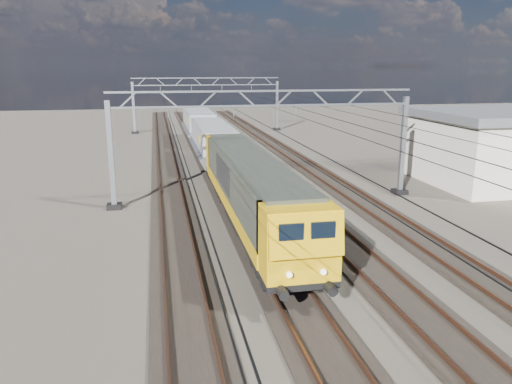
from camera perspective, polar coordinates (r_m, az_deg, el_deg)
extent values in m
plane|color=#29241F|center=(28.84, 2.72, -3.04)|extent=(160.00, 160.00, 0.00)
cube|color=black|center=(28.03, -9.29, -3.60)|extent=(2.60, 140.00, 0.12)
cube|color=brown|center=(27.98, -10.78, -3.36)|extent=(0.08, 140.00, 0.16)
cube|color=brown|center=(28.01, -7.83, -3.21)|extent=(0.08, 140.00, 0.16)
cube|color=black|center=(28.42, -1.20, -3.16)|extent=(2.60, 140.00, 0.12)
cube|color=brown|center=(28.26, -2.64, -2.94)|extent=(0.08, 140.00, 0.16)
cube|color=brown|center=(28.50, 0.22, -2.77)|extent=(0.08, 140.00, 0.16)
cube|color=black|center=(29.35, 6.52, -2.69)|extent=(2.60, 140.00, 0.12)
cube|color=brown|center=(29.10, 5.17, -2.47)|extent=(0.08, 140.00, 0.16)
cube|color=brown|center=(29.53, 7.86, -2.30)|extent=(0.08, 140.00, 0.16)
cube|color=black|center=(30.78, 13.63, -2.20)|extent=(2.60, 140.00, 0.12)
cube|color=brown|center=(30.45, 12.42, -2.00)|extent=(0.08, 140.00, 0.16)
cube|color=brown|center=(31.04, 14.86, -1.84)|extent=(0.08, 140.00, 0.16)
cube|color=#9CA2AA|center=(31.28, -16.25, 3.98)|extent=(0.30, 0.30, 6.60)
cube|color=#9CA2AA|center=(35.13, 16.43, 5.04)|extent=(0.30, 0.30, 6.60)
cube|color=black|center=(31.96, -15.87, -1.58)|extent=(0.90, 0.90, 0.30)
cube|color=black|center=(35.74, 16.08, 0.05)|extent=(0.90, 0.90, 0.30)
cube|color=#9CA2AA|center=(31.48, 1.08, 11.48)|extent=(19.30, 0.18, 0.12)
cube|color=#9CA2AA|center=(31.53, 1.07, 9.85)|extent=(19.30, 0.18, 0.12)
cube|color=#9CA2AA|center=(30.82, -14.45, 10.15)|extent=(1.03, 0.10, 0.94)
cube|color=#9CA2AA|center=(30.79, -9.96, 10.37)|extent=(1.03, 0.10, 0.94)
cube|color=#9CA2AA|center=(30.94, -5.49, 10.54)|extent=(1.03, 0.10, 0.94)
cube|color=#9CA2AA|center=(31.27, -1.08, 10.64)|extent=(1.03, 0.10, 0.94)
cube|color=#9CA2AA|center=(31.78, 3.21, 10.67)|extent=(1.03, 0.10, 0.94)
cube|color=#9CA2AA|center=(32.45, 7.34, 10.65)|extent=(1.03, 0.10, 0.94)
cube|color=#9CA2AA|center=(33.28, 11.29, 10.59)|extent=(1.03, 0.10, 0.94)
cube|color=#9CA2AA|center=(34.26, 15.03, 10.47)|extent=(1.03, 0.10, 0.94)
cube|color=#9CA2AA|center=(30.84, -10.02, 8.93)|extent=(0.06, 0.06, 0.65)
cube|color=#9CA2AA|center=(31.19, -2.57, 9.19)|extent=(0.06, 0.06, 0.65)
cube|color=#9CA2AA|center=(32.05, 4.61, 9.29)|extent=(0.06, 0.06, 0.65)
cube|color=#9CA2AA|center=(33.36, 11.33, 9.26)|extent=(0.06, 0.06, 0.65)
cube|color=#9CA2AA|center=(66.98, -13.82, 9.29)|extent=(0.30, 0.30, 6.60)
cube|color=#9CA2AA|center=(68.86, 2.40, 9.81)|extent=(0.30, 0.30, 6.60)
cube|color=black|center=(67.30, -13.66, 6.62)|extent=(0.90, 0.90, 0.30)
cube|color=black|center=(69.17, 2.37, 7.20)|extent=(0.90, 0.90, 0.30)
cube|color=#9CA2AA|center=(67.07, -5.68, 12.84)|extent=(19.30, 0.18, 0.12)
cube|color=#9CA2AA|center=(67.10, -5.66, 12.08)|extent=(19.30, 0.18, 0.12)
cube|color=#9CA2AA|center=(66.76, -12.95, 12.17)|extent=(1.03, 0.10, 0.94)
cube|color=#9CA2AA|center=(66.75, -10.87, 12.27)|extent=(1.03, 0.10, 0.94)
cube|color=#9CA2AA|center=(66.82, -8.78, 12.36)|extent=(1.03, 0.10, 0.94)
cube|color=#9CA2AA|center=(66.97, -6.71, 12.43)|extent=(1.03, 0.10, 0.94)
cube|color=#9CA2AA|center=(67.21, -4.64, 12.48)|extent=(1.03, 0.10, 0.94)
cube|color=#9CA2AA|center=(67.53, -2.59, 12.52)|extent=(1.03, 0.10, 0.94)
cube|color=#9CA2AA|center=(67.93, -0.56, 12.55)|extent=(1.03, 0.10, 0.94)
cube|color=#9CA2AA|center=(68.42, 1.44, 12.55)|extent=(1.03, 0.10, 0.94)
cube|color=#9CA2AA|center=(66.77, -10.89, 11.61)|extent=(0.06, 0.06, 0.65)
cube|color=#9CA2AA|center=(66.94, -7.39, 11.74)|extent=(0.06, 0.06, 0.65)
cube|color=#9CA2AA|center=(67.34, -3.93, 11.84)|extent=(0.06, 0.06, 0.65)
cube|color=#9CA2AA|center=(67.97, -0.51, 11.89)|extent=(0.06, 0.06, 0.65)
cylinder|color=black|center=(34.85, -10.18, 8.97)|extent=(0.03, 140.00, 0.03)
cylinder|color=black|center=(34.81, -10.22, 9.79)|extent=(0.03, 140.00, 0.03)
cylinder|color=black|center=(35.17, -3.57, 9.21)|extent=(0.03, 140.00, 0.03)
cylinder|color=black|center=(35.13, -3.58, 10.02)|extent=(0.03, 140.00, 0.03)
cylinder|color=black|center=(35.92, 2.85, 9.32)|extent=(0.03, 140.00, 0.03)
cylinder|color=black|center=(35.89, 2.86, 10.12)|extent=(0.03, 140.00, 0.03)
cylinder|color=black|center=(37.10, 8.93, 9.32)|extent=(0.03, 140.00, 0.03)
cylinder|color=black|center=(37.06, 8.96, 10.09)|extent=(0.03, 140.00, 0.03)
cube|color=black|center=(20.78, 2.73, -7.82)|extent=(2.20, 3.60, 0.60)
cube|color=black|center=(32.96, -2.73, 0.51)|extent=(2.20, 3.60, 0.60)
cube|color=black|center=(26.67, -0.63, -1.93)|extent=(2.65, 20.00, 0.25)
cube|color=black|center=(26.77, -0.63, -2.72)|extent=(2.20, 4.50, 0.75)
cube|color=#2A2F27|center=(26.31, -0.64, 1.04)|extent=(2.65, 17.00, 2.60)
cube|color=#DCA40B|center=(26.35, -3.51, -1.21)|extent=(0.04, 17.00, 0.60)
cube|color=#DCA40B|center=(26.82, 2.19, -0.91)|extent=(0.04, 17.00, 0.60)
cube|color=black|center=(26.99, -3.86, 2.11)|extent=(0.05, 5.00, 1.40)
cube|color=black|center=(27.46, 1.75, 2.34)|extent=(0.05, 5.00, 1.40)
cube|color=#2A2F27|center=(26.03, -0.65, 3.98)|extent=(2.25, 18.00, 0.15)
cube|color=#DCA40B|center=(17.79, 4.83, -5.51)|extent=(2.65, 1.80, 2.60)
cube|color=#DCA40B|center=(16.77, 5.76, -4.96)|extent=(2.60, 0.46, 1.52)
cube|color=black|center=(16.50, 4.04, -4.88)|extent=(0.85, 0.08, 0.75)
cube|color=black|center=(16.81, 7.67, -4.61)|extent=(0.85, 0.08, 0.75)
cylinder|color=black|center=(17.05, 3.06, -11.48)|extent=(0.36, 0.50, 0.36)
cylinder|color=black|center=(17.52, 8.55, -10.90)|extent=(0.36, 0.50, 0.36)
cylinder|color=white|center=(16.95, 3.83, -9.43)|extent=(0.20, 0.08, 0.20)
cylinder|color=white|center=(17.28, 7.73, -9.05)|extent=(0.20, 0.08, 0.20)
cube|color=#DCA40B|center=(35.12, -3.40, 4.35)|extent=(2.65, 1.80, 2.60)
cube|color=#DCA40B|center=(35.96, -3.62, 5.38)|extent=(2.60, 0.46, 1.52)
cube|color=black|center=(35.98, -4.52, 5.53)|extent=(0.85, 0.08, 0.75)
cube|color=black|center=(36.12, -2.78, 5.60)|extent=(0.85, 0.08, 0.75)
cylinder|color=black|center=(36.44, -4.96, 2.44)|extent=(0.36, 0.50, 0.36)
cylinder|color=black|center=(36.66, -2.31, 2.55)|extent=(0.36, 0.50, 0.36)
cylinder|color=white|center=(36.26, -4.56, 3.35)|extent=(0.20, 0.08, 0.20)
cylinder|color=white|center=(36.41, -2.69, 3.43)|extent=(0.20, 0.08, 0.20)
cube|color=black|center=(39.45, -4.19, 2.72)|extent=(2.20, 2.60, 0.55)
cube|color=black|center=(48.25, -5.54, 4.79)|extent=(2.20, 2.60, 0.55)
cube|color=black|center=(43.78, -4.94, 4.32)|extent=(2.40, 13.00, 0.20)
cube|color=gray|center=(43.52, -4.99, 6.56)|extent=(2.80, 12.00, 1.80)
cube|color=#494C51|center=(43.61, -6.20, 4.88)|extent=(1.48, 12.00, 1.36)
cube|color=#494C51|center=(43.81, -3.72, 4.98)|extent=(1.48, 12.00, 1.36)
cube|color=#DCA40B|center=(40.41, -6.53, 6.08)|extent=(0.04, 1.20, 0.50)
cube|color=black|center=(53.36, -6.12, 5.68)|extent=(2.20, 2.60, 0.55)
cube|color=black|center=(62.25, -6.90, 6.87)|extent=(2.20, 2.60, 0.55)
cube|color=black|center=(57.76, -6.55, 6.67)|extent=(2.40, 13.00, 0.20)
cube|color=gray|center=(57.56, -6.60, 8.37)|extent=(2.80, 12.00, 1.80)
cube|color=#494C51|center=(57.63, -7.51, 7.10)|extent=(1.48, 12.00, 1.36)
cube|color=#494C51|center=(57.78, -5.62, 7.17)|extent=(1.48, 12.00, 1.36)
cube|color=#DCA40B|center=(54.47, -7.83, 8.11)|extent=(0.04, 1.20, 0.50)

